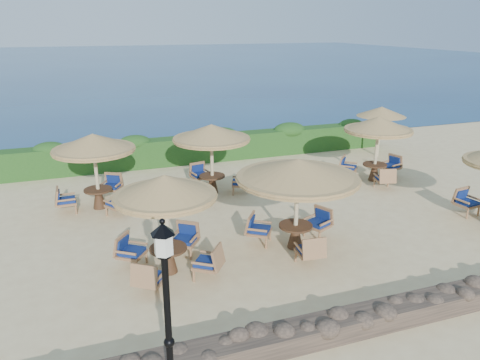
{
  "coord_description": "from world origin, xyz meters",
  "views": [
    {
      "loc": [
        -5.85,
        -13.19,
        6.13
      ],
      "look_at": [
        -1.02,
        0.35,
        1.3
      ],
      "focal_mm": 35.0,
      "sensor_mm": 36.0,
      "label": 1
    }
  ],
  "objects_px": {
    "cafe_set_1": "(298,181)",
    "cafe_set_3": "(94,156)",
    "lamp_post": "(168,324)",
    "extra_parasol": "(381,112)",
    "cafe_set_4": "(212,144)",
    "cafe_set_0": "(166,209)",
    "cafe_set_5": "(378,135)"
  },
  "relations": [
    {
      "from": "cafe_set_3",
      "to": "cafe_set_4",
      "type": "distance_m",
      "value": 4.15
    },
    {
      "from": "cafe_set_0",
      "to": "cafe_set_5",
      "type": "height_order",
      "value": "same"
    },
    {
      "from": "lamp_post",
      "to": "cafe_set_4",
      "type": "xyz_separation_m",
      "value": [
        3.57,
        9.68,
        0.37
      ]
    },
    {
      "from": "lamp_post",
      "to": "cafe_set_4",
      "type": "height_order",
      "value": "lamp_post"
    },
    {
      "from": "lamp_post",
      "to": "cafe_set_1",
      "type": "bearing_deg",
      "value": 44.98
    },
    {
      "from": "extra_parasol",
      "to": "cafe_set_0",
      "type": "distance_m",
      "value": 14.05
    },
    {
      "from": "cafe_set_1",
      "to": "cafe_set_3",
      "type": "bearing_deg",
      "value": 135.32
    },
    {
      "from": "lamp_post",
      "to": "extra_parasol",
      "type": "bearing_deg",
      "value": 43.6
    },
    {
      "from": "extra_parasol",
      "to": "cafe_set_1",
      "type": "distance_m",
      "value": 11.02
    },
    {
      "from": "cafe_set_4",
      "to": "cafe_set_0",
      "type": "bearing_deg",
      "value": -117.21
    },
    {
      "from": "lamp_post",
      "to": "cafe_set_1",
      "type": "relative_size",
      "value": 0.96
    },
    {
      "from": "cafe_set_0",
      "to": "cafe_set_3",
      "type": "relative_size",
      "value": 0.96
    },
    {
      "from": "extra_parasol",
      "to": "cafe_set_4",
      "type": "relative_size",
      "value": 0.84
    },
    {
      "from": "cafe_set_5",
      "to": "cafe_set_1",
      "type": "bearing_deg",
      "value": -142.47
    },
    {
      "from": "extra_parasol",
      "to": "cafe_set_3",
      "type": "relative_size",
      "value": 0.86
    },
    {
      "from": "lamp_post",
      "to": "cafe_set_3",
      "type": "distance_m",
      "value": 9.57
    },
    {
      "from": "lamp_post",
      "to": "cafe_set_4",
      "type": "bearing_deg",
      "value": 69.74
    },
    {
      "from": "cafe_set_4",
      "to": "cafe_set_5",
      "type": "distance_m",
      "value": 6.7
    },
    {
      "from": "cafe_set_1",
      "to": "cafe_set_5",
      "type": "distance_m",
      "value": 7.2
    },
    {
      "from": "lamp_post",
      "to": "extra_parasol",
      "type": "distance_m",
      "value": 17.41
    },
    {
      "from": "cafe_set_1",
      "to": "cafe_set_3",
      "type": "relative_size",
      "value": 1.23
    },
    {
      "from": "lamp_post",
      "to": "cafe_set_0",
      "type": "xyz_separation_m",
      "value": [
        0.83,
        4.34,
        0.21
      ]
    },
    {
      "from": "lamp_post",
      "to": "cafe_set_3",
      "type": "bearing_deg",
      "value": 93.42
    },
    {
      "from": "cafe_set_0",
      "to": "cafe_set_1",
      "type": "relative_size",
      "value": 0.78
    },
    {
      "from": "cafe_set_0",
      "to": "cafe_set_5",
      "type": "xyz_separation_m",
      "value": [
        9.4,
        4.56,
        0.13
      ]
    },
    {
      "from": "cafe_set_4",
      "to": "cafe_set_1",
      "type": "bearing_deg",
      "value": -79.66
    },
    {
      "from": "cafe_set_1",
      "to": "cafe_set_4",
      "type": "height_order",
      "value": "same"
    },
    {
      "from": "cafe_set_0",
      "to": "cafe_set_4",
      "type": "distance_m",
      "value": 6.0
    },
    {
      "from": "cafe_set_1",
      "to": "cafe_set_3",
      "type": "xyz_separation_m",
      "value": [
        -5.09,
        5.03,
        -0.12
      ]
    },
    {
      "from": "cafe_set_1",
      "to": "lamp_post",
      "type": "bearing_deg",
      "value": -135.02
    },
    {
      "from": "cafe_set_0",
      "to": "cafe_set_3",
      "type": "height_order",
      "value": "same"
    },
    {
      "from": "extra_parasol",
      "to": "cafe_set_3",
      "type": "height_order",
      "value": "cafe_set_3"
    }
  ]
}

